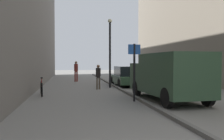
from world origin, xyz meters
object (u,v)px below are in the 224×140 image
object	(u,v)px
bicycle_leaning	(42,88)
pedestrian_main_foreground	(98,75)
parked_car	(127,76)
delivery_van	(168,75)
pedestrian_mid_block	(76,70)
lamp_post	(110,48)
street_sign_post	(134,67)

from	to	relation	value
bicycle_leaning	pedestrian_main_foreground	bearing A→B (deg)	27.26
parked_car	delivery_van	bearing A→B (deg)	-88.12
delivery_van	pedestrian_mid_block	bearing A→B (deg)	105.09
lamp_post	delivery_van	bearing A→B (deg)	-74.18
parked_car	bicycle_leaning	size ratio (longest dim) A/B	2.39
parked_car	bicycle_leaning	bearing A→B (deg)	-141.32
pedestrian_main_foreground	pedestrian_mid_block	world-z (taller)	pedestrian_mid_block
pedestrian_mid_block	street_sign_post	world-z (taller)	street_sign_post
bicycle_leaning	lamp_post	bearing A→B (deg)	30.28
street_sign_post	lamp_post	distance (m)	6.17
pedestrian_main_foreground	bicycle_leaning	bearing A→B (deg)	31.76
delivery_van	street_sign_post	xyz separation A→B (m)	(-1.60, 0.02, 0.37)
street_sign_post	bicycle_leaning	distance (m)	5.24
street_sign_post	bicycle_leaning	world-z (taller)	street_sign_post
pedestrian_main_foreground	delivery_van	distance (m)	5.72
pedestrian_main_foreground	pedestrian_mid_block	size ratio (longest dim) A/B	0.87
pedestrian_main_foreground	pedestrian_mid_block	xyz separation A→B (m)	(-1.27, 6.57, 0.14)
pedestrian_mid_block	parked_car	world-z (taller)	pedestrian_mid_block
parked_car	pedestrian_main_foreground	bearing A→B (deg)	-137.54
street_sign_post	pedestrian_main_foreground	bearing A→B (deg)	-88.60
parked_car	lamp_post	distance (m)	2.77
delivery_van	lamp_post	xyz separation A→B (m)	(-1.72, 6.08, 1.54)
pedestrian_mid_block	bicycle_leaning	distance (m)	9.19
street_sign_post	lamp_post	world-z (taller)	lamp_post
bicycle_leaning	pedestrian_mid_block	bearing A→B (deg)	68.80
pedestrian_mid_block	bicycle_leaning	world-z (taller)	pedestrian_mid_block
street_sign_post	parked_car	bearing A→B (deg)	-111.08
pedestrian_mid_block	parked_car	distance (m)	5.72
pedestrian_main_foreground	lamp_post	distance (m)	2.27
pedestrian_mid_block	bicycle_leaning	size ratio (longest dim) A/B	1.05
pedestrian_main_foreground	street_sign_post	distance (m)	5.18
lamp_post	street_sign_post	bearing A→B (deg)	-88.86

